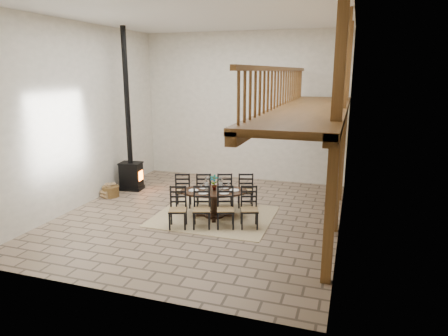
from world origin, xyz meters
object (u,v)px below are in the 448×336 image
(log_basket, at_px, (111,191))
(log_stack, at_px, (107,194))
(dining_table, at_px, (214,203))
(wood_stove, at_px, (130,155))

(log_basket, distance_m, log_stack, 0.12)
(log_basket, relative_size, log_stack, 1.17)
(log_basket, xyz_separation_m, log_stack, (-0.06, -0.08, -0.07))
(dining_table, relative_size, wood_stove, 0.53)
(dining_table, relative_size, log_stack, 6.25)
(dining_table, distance_m, wood_stove, 3.75)
(wood_stove, bearing_deg, log_stack, -113.07)
(log_stack, bearing_deg, dining_table, -8.94)
(dining_table, xyz_separation_m, wood_stove, (-3.34, 1.52, 0.75))
(log_stack, bearing_deg, log_basket, 54.68)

